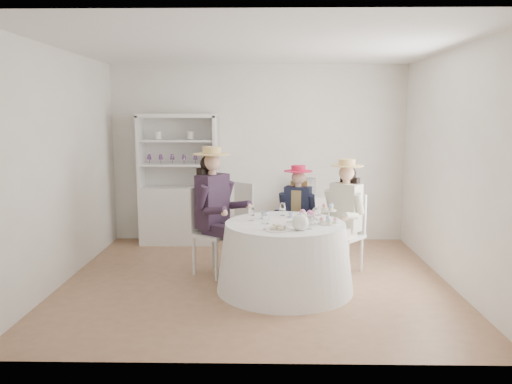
{
  "coord_description": "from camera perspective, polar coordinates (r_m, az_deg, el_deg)",
  "views": [
    {
      "loc": [
        0.1,
        -5.69,
        1.95
      ],
      "look_at": [
        0.0,
        0.1,
        1.05
      ],
      "focal_mm": 35.0,
      "sensor_mm": 36.0,
      "label": 1
    }
  ],
  "objects": [
    {
      "name": "ceiling",
      "position": [
        5.74,
        -0.02,
        16.34
      ],
      "size": [
        4.5,
        4.5,
        0.0
      ],
      "primitive_type": "plane",
      "rotation": [
        3.14,
        0.0,
        0.0
      ],
      "color": "white",
      "rests_on": "wall_back"
    },
    {
      "name": "teacup_b",
      "position": [
        5.81,
        4.03,
        -2.65
      ],
      "size": [
        0.07,
        0.07,
        0.06
      ],
      "primitive_type": "imported",
      "rotation": [
        0.0,
        0.0,
        0.08
      ],
      "color": "white",
      "rests_on": "tea_table"
    },
    {
      "name": "teacup_c",
      "position": [
        5.62,
        6.21,
        -3.04
      ],
      "size": [
        0.11,
        0.11,
        0.07
      ],
      "primitive_type": "imported",
      "rotation": [
        0.0,
        0.0,
        0.41
      ],
      "color": "white",
      "rests_on": "tea_table"
    },
    {
      "name": "flower_bowl",
      "position": [
        5.5,
        5.67,
        -3.35
      ],
      "size": [
        0.28,
        0.28,
        0.06
      ],
      "primitive_type": "imported",
      "rotation": [
        0.0,
        0.0,
        -0.28
      ],
      "color": "white",
      "rests_on": "tea_table"
    },
    {
      "name": "hutch",
      "position": [
        7.67,
        -8.75,
        -0.66
      ],
      "size": [
        1.24,
        0.65,
        1.96
      ],
      "rotation": [
        0.0,
        0.0,
        0.19
      ],
      "color": "silver",
      "rests_on": "ground"
    },
    {
      "name": "flower_arrangement",
      "position": [
        5.52,
        5.62,
        -2.69
      ],
      "size": [
        0.18,
        0.18,
        0.07
      ],
      "rotation": [
        0.0,
        0.0,
        -0.02
      ],
      "color": "pink",
      "rests_on": "tea_table"
    },
    {
      "name": "side_table",
      "position": [
        7.59,
        5.74,
        -3.22
      ],
      "size": [
        0.62,
        0.62,
        0.74
      ],
      "primitive_type": "cube",
      "rotation": [
        0.0,
        0.0,
        0.38
      ],
      "color": "silver",
      "rests_on": "ground"
    },
    {
      "name": "spare_chair",
      "position": [
        7.32,
        -0.75,
        -2.37
      ],
      "size": [
        0.57,
        0.57,
        0.98
      ],
      "rotation": [
        0.0,
        0.0,
        2.36
      ],
      "color": "silver",
      "rests_on": "ground"
    },
    {
      "name": "wall_back",
      "position": [
        7.72,
        0.25,
        4.37
      ],
      "size": [
        4.5,
        0.0,
        4.5
      ],
      "primitive_type": "plane",
      "rotation": [
        1.57,
        0.0,
        0.0
      ],
      "color": "silver",
      "rests_on": "ground"
    },
    {
      "name": "guest_right",
      "position": [
        6.24,
        10.09,
        -1.94
      ],
      "size": [
        0.59,
        0.6,
        1.42
      ],
      "rotation": [
        0.0,
        0.0,
        -0.73
      ],
      "color": "silver",
      "rests_on": "ground"
    },
    {
      "name": "guest_mid",
      "position": [
        6.52,
        4.76,
        -1.92
      ],
      "size": [
        0.49,
        0.53,
        1.3
      ],
      "rotation": [
        0.0,
        0.0,
        -0.31
      ],
      "color": "silver",
      "rests_on": "ground"
    },
    {
      "name": "wall_left",
      "position": [
        6.19,
        -21.36,
        2.66
      ],
      "size": [
        0.0,
        4.5,
        4.5
      ],
      "primitive_type": "plane",
      "rotation": [
        1.57,
        0.0,
        1.57
      ],
      "color": "silver",
      "rests_on": "ground"
    },
    {
      "name": "table_teapot",
      "position": [
        5.2,
        5.12,
        -3.48
      ],
      "size": [
        0.25,
        0.18,
        0.19
      ],
      "rotation": [
        0.0,
        0.0,
        -0.33
      ],
      "color": "white",
      "rests_on": "tea_table"
    },
    {
      "name": "ground",
      "position": [
        6.02,
        -0.02,
        -10.08
      ],
      "size": [
        4.5,
        4.5,
        0.0
      ],
      "primitive_type": "plane",
      "color": "#8C6346",
      "rests_on": "ground"
    },
    {
      "name": "cupcake_stand",
      "position": [
        5.52,
        8.28,
        -2.82
      ],
      "size": [
        0.23,
        0.23,
        0.22
      ],
      "rotation": [
        0.0,
        0.0,
        0.25
      ],
      "color": "white",
      "rests_on": "tea_table"
    },
    {
      "name": "teacup_a",
      "position": [
        5.74,
        1.06,
        -2.69
      ],
      "size": [
        0.12,
        0.12,
        0.08
      ],
      "primitive_type": "imported",
      "rotation": [
        0.0,
        0.0,
        -0.32
      ],
      "color": "white",
      "rests_on": "tea_table"
    },
    {
      "name": "hatbox",
      "position": [
        7.5,
        5.8,
        0.56
      ],
      "size": [
        0.29,
        0.29,
        0.27
      ],
      "primitive_type": "cylinder",
      "rotation": [
        0.0,
        0.0,
        -0.09
      ],
      "color": "black",
      "rests_on": "side_table"
    },
    {
      "name": "wall_front",
      "position": [
        3.74,
        -0.58,
        -0.4
      ],
      "size": [
        4.5,
        0.0,
        4.5
      ],
      "primitive_type": "plane",
      "rotation": [
        -1.57,
        0.0,
        0.0
      ],
      "color": "silver",
      "rests_on": "ground"
    },
    {
      "name": "guest_left",
      "position": [
        6.07,
        -4.8,
        -1.3
      ],
      "size": [
        0.67,
        0.64,
        1.57
      ],
      "rotation": [
        0.0,
        0.0,
        0.96
      ],
      "color": "silver",
      "rests_on": "ground"
    },
    {
      "name": "wall_right",
      "position": [
        6.11,
        21.6,
        2.58
      ],
      "size": [
        0.0,
        4.5,
        4.5
      ],
      "primitive_type": "plane",
      "rotation": [
        1.57,
        0.0,
        -1.57
      ],
      "color": "silver",
      "rests_on": "ground"
    },
    {
      "name": "tea_table",
      "position": [
        5.64,
        3.31,
        -7.34
      ],
      "size": [
        1.53,
        1.53,
        0.77
      ],
      "rotation": [
        0.0,
        0.0,
        -0.19
      ],
      "color": "white",
      "rests_on": "ground"
    },
    {
      "name": "stemware_set",
      "position": [
        5.53,
        3.35,
        -2.76
      ],
      "size": [
        0.83,
        0.8,
        0.15
      ],
      "color": "white",
      "rests_on": "tea_table"
    },
    {
      "name": "sandwich_plate",
      "position": [
        5.18,
        2.53,
        -4.22
      ],
      "size": [
        0.26,
        0.26,
        0.06
      ],
      "rotation": [
        0.0,
        0.0,
        0.03
      ],
      "color": "white",
      "rests_on": "tea_table"
    }
  ]
}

